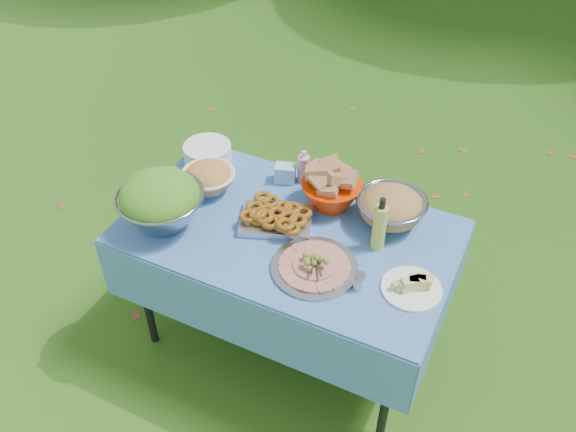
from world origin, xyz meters
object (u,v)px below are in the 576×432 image
(picnic_table, at_px, (288,288))
(pasta_bowl_steel, at_px, (391,207))
(oil_bottle, at_px, (380,224))
(plate_stack, at_px, (208,153))
(salad_bowl, at_px, (160,201))
(charcuterie_platter, at_px, (315,261))
(bread_bowl, at_px, (331,188))

(picnic_table, bearing_deg, pasta_bowl_steel, 33.95)
(pasta_bowl_steel, distance_m, oil_bottle, 0.19)
(plate_stack, bearing_deg, pasta_bowl_steel, -2.44)
(salad_bowl, height_order, charcuterie_platter, salad_bowl)
(picnic_table, xyz_separation_m, bread_bowl, (0.10, 0.25, 0.47))
(plate_stack, relative_size, oil_bottle, 0.91)
(charcuterie_platter, bearing_deg, salad_bowl, -177.29)
(pasta_bowl_steel, xyz_separation_m, oil_bottle, (0.01, -0.18, 0.05))
(salad_bowl, height_order, pasta_bowl_steel, salad_bowl)
(salad_bowl, distance_m, oil_bottle, 0.96)
(plate_stack, relative_size, pasta_bowl_steel, 0.77)
(picnic_table, bearing_deg, oil_bottle, 10.66)
(pasta_bowl_steel, bearing_deg, plate_stack, 177.56)
(picnic_table, xyz_separation_m, charcuterie_platter, (0.20, -0.16, 0.42))
(bread_bowl, distance_m, charcuterie_platter, 0.43)
(pasta_bowl_steel, bearing_deg, salad_bowl, -153.37)
(picnic_table, relative_size, salad_bowl, 3.77)
(plate_stack, height_order, bread_bowl, bread_bowl)
(bread_bowl, distance_m, pasta_bowl_steel, 0.29)
(charcuterie_platter, relative_size, oil_bottle, 1.38)
(plate_stack, height_order, oil_bottle, oil_bottle)
(pasta_bowl_steel, relative_size, charcuterie_platter, 0.85)
(salad_bowl, bearing_deg, bread_bowl, 35.72)
(picnic_table, height_order, salad_bowl, salad_bowl)
(charcuterie_platter, height_order, oil_bottle, oil_bottle)
(bread_bowl, bearing_deg, charcuterie_platter, -76.00)
(oil_bottle, bearing_deg, bread_bowl, 148.74)
(salad_bowl, xyz_separation_m, bread_bowl, (0.62, 0.45, -0.03))
(pasta_bowl_steel, xyz_separation_m, charcuterie_platter, (-0.18, -0.42, -0.04))
(plate_stack, bearing_deg, charcuterie_platter, -30.06)
(plate_stack, bearing_deg, bread_bowl, -4.02)
(salad_bowl, bearing_deg, pasta_bowl_steel, 26.63)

